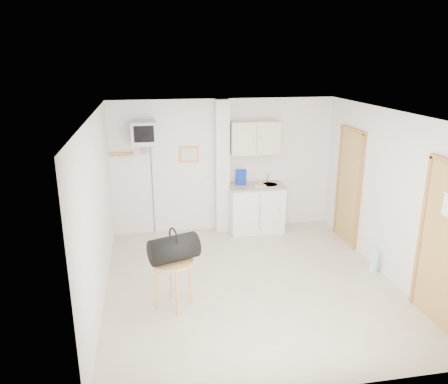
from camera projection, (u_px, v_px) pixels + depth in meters
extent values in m
plane|color=#B9AB92|center=(250.00, 283.00, 6.51)|extent=(4.50, 4.50, 0.00)
cube|color=white|center=(224.00, 166.00, 8.25)|extent=(4.20, 0.04, 2.50)
cube|color=white|center=(309.00, 281.00, 4.02)|extent=(4.20, 0.04, 2.50)
cube|color=white|center=(98.00, 212.00, 5.78)|extent=(0.04, 4.50, 2.50)
cube|color=white|center=(389.00, 195.00, 6.49)|extent=(0.04, 4.50, 2.50)
cube|color=white|center=(253.00, 114.00, 5.76)|extent=(4.20, 4.50, 0.04)
cube|color=white|center=(222.00, 167.00, 8.14)|extent=(0.25, 0.22, 2.50)
cube|color=#E38359|center=(189.00, 154.00, 8.05)|extent=(0.36, 0.03, 0.30)
cube|color=silver|center=(189.00, 154.00, 8.03)|extent=(0.28, 0.01, 0.22)
cube|color=tan|center=(123.00, 154.00, 7.82)|extent=(0.40, 0.05, 0.06)
cube|color=white|center=(207.00, 182.00, 8.27)|extent=(0.15, 0.02, 0.08)
cylinder|color=tan|center=(114.00, 156.00, 7.74)|extent=(0.02, 0.08, 0.02)
cylinder|color=tan|center=(120.00, 156.00, 7.76)|extent=(0.02, 0.08, 0.02)
cylinder|color=tan|center=(125.00, 155.00, 7.78)|extent=(0.02, 0.08, 0.02)
cylinder|color=tan|center=(131.00, 155.00, 7.79)|extent=(0.02, 0.08, 0.02)
cube|color=brown|center=(349.00, 188.00, 7.73)|extent=(0.04, 0.75, 2.00)
cube|color=brown|center=(348.00, 188.00, 7.73)|extent=(0.06, 0.87, 2.06)
cube|color=brown|center=(444.00, 248.00, 5.29)|extent=(0.04, 0.82, 2.02)
cube|color=brown|center=(444.00, 248.00, 5.28)|extent=(0.06, 0.94, 2.08)
cube|color=white|center=(256.00, 209.00, 8.33)|extent=(1.00, 0.55, 0.88)
cube|color=#9F9288|center=(257.00, 186.00, 8.19)|extent=(1.03, 0.58, 0.04)
cylinder|color=#B7B7BA|center=(269.00, 186.00, 8.24)|extent=(0.30, 0.30, 0.05)
cylinder|color=#B7B7BA|center=(268.00, 178.00, 8.34)|extent=(0.02, 0.02, 0.16)
cylinder|color=#B7B7BA|center=(269.00, 175.00, 8.26)|extent=(0.02, 0.13, 0.02)
cube|color=beige|center=(255.00, 137.00, 8.03)|extent=(0.90, 0.32, 0.60)
cube|color=navy|center=(241.00, 177.00, 8.16)|extent=(0.19, 0.07, 0.29)
cylinder|color=white|center=(260.00, 186.00, 8.11)|extent=(0.22, 0.22, 0.01)
sphere|color=tan|center=(260.00, 183.00, 8.10)|extent=(0.11, 0.11, 0.11)
cube|color=slate|center=(145.00, 145.00, 7.71)|extent=(0.36, 0.32, 0.02)
cube|color=slate|center=(145.00, 148.00, 7.86)|extent=(0.10, 0.06, 0.20)
cube|color=#BDBDBF|center=(144.00, 133.00, 7.58)|extent=(0.44, 0.42, 0.40)
cube|color=black|center=(144.00, 134.00, 7.37)|extent=(0.34, 0.02, 0.28)
cylinder|color=black|center=(153.00, 189.00, 8.12)|extent=(0.01, 0.01, 1.73)
cylinder|color=tan|center=(173.00, 262.00, 5.71)|extent=(0.54, 0.54, 0.03)
cylinder|color=tan|center=(191.00, 282.00, 5.87)|extent=(0.04, 0.04, 0.64)
cylinder|color=tan|center=(171.00, 277.00, 6.02)|extent=(0.04, 0.04, 0.64)
cylinder|color=tan|center=(157.00, 287.00, 5.75)|extent=(0.04, 0.04, 0.64)
cylinder|color=tan|center=(177.00, 293.00, 5.60)|extent=(0.04, 0.04, 0.64)
cylinder|color=black|center=(174.00, 249.00, 5.66)|extent=(0.70, 0.54, 0.34)
torus|color=black|center=(173.00, 237.00, 5.61)|extent=(0.11, 0.25, 0.26)
cylinder|color=#A6D7E8|center=(374.00, 261.00, 6.80)|extent=(0.13, 0.13, 0.36)
cylinder|color=#A6D7E8|center=(375.00, 249.00, 6.74)|extent=(0.04, 0.04, 0.04)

